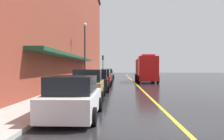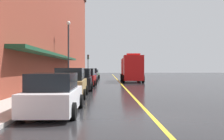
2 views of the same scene
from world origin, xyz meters
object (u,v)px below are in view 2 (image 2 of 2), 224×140
at_px(street_lamp_left, 68,45).
at_px(parked_car_0, 54,95).
at_px(parked_car_5, 92,75).
at_px(parked_car_2, 81,80).
at_px(fire_truck, 131,69).
at_px(traffic_light_near, 88,61).
at_px(parked_car_1, 71,84).
at_px(parked_car_6, 94,74).
at_px(parking_meter_0, 73,75).
at_px(parked_car_3, 86,78).
at_px(parking_meter_2, 59,79).
at_px(parking_meter_1, 85,73).
at_px(parked_car_4, 89,76).

bearing_deg(street_lamp_left, parked_car_0, -83.15).
bearing_deg(parked_car_5, parked_car_2, 178.61).
distance_m(fire_truck, traffic_light_near, 16.10).
bearing_deg(parked_car_1, parked_car_6, -1.55).
bearing_deg(parking_meter_0, parked_car_2, -76.51).
bearing_deg(parked_car_3, parked_car_0, -178.61).
relative_size(parking_meter_0, street_lamp_left, 0.19).
distance_m(parked_car_1, parking_meter_2, 3.18).
relative_size(parked_car_3, parking_meter_1, 3.18).
bearing_deg(parked_car_3, parked_car_2, -178.60).
xyz_separation_m(parking_meter_2, street_lamp_left, (-0.60, 8.52, 3.34)).
distance_m(parked_car_1, traffic_light_near, 31.88).
bearing_deg(parked_car_0, parking_meter_0, 5.00).
distance_m(parked_car_1, parked_car_3, 9.94).
distance_m(parked_car_3, fire_truck, 9.30).
distance_m(parked_car_5, traffic_light_near, 10.66).
xyz_separation_m(parked_car_5, parking_meter_1, (-1.38, 4.33, 0.22)).
distance_m(parking_meter_0, traffic_light_near, 20.84).
distance_m(parking_meter_0, street_lamp_left, 3.41).
xyz_separation_m(parked_car_6, parking_meter_1, (-1.41, -1.23, 0.32)).
distance_m(parked_car_3, parking_meter_2, 7.21).
relative_size(parked_car_0, fire_truck, 0.53).
distance_m(parked_car_1, parking_meter_0, 11.12).
relative_size(parked_car_2, parked_car_5, 0.92).
xyz_separation_m(parked_car_3, parked_car_4, (-0.15, 5.64, -0.05)).
relative_size(parked_car_4, parked_car_6, 1.03).
height_order(fire_truck, parking_meter_2, fire_truck).
distance_m(parked_car_1, parked_car_5, 21.46).
xyz_separation_m(parked_car_0, street_lamp_left, (-2.03, 16.92, 3.61)).
xyz_separation_m(parked_car_5, parking_meter_2, (-1.38, -18.57, 0.22)).
bearing_deg(parked_car_3, parked_car_1, -179.30).
bearing_deg(parking_meter_2, parking_meter_0, 90.00).
height_order(parking_meter_1, street_lamp_left, street_lamp_left).
height_order(parked_car_3, parked_car_4, parked_car_3).
bearing_deg(parking_meter_0, parked_car_4, 73.70).
bearing_deg(parking_meter_2, parked_car_0, -80.32).
bearing_deg(parking_meter_1, fire_truck, -50.18).
distance_m(parked_car_0, parking_meter_1, 31.33).
distance_m(parked_car_3, traffic_light_near, 22.00).
distance_m(parked_car_6, traffic_light_near, 5.50).
distance_m(parked_car_5, fire_truck, 7.06).
height_order(parked_car_3, parking_meter_2, parked_car_3).
bearing_deg(parking_meter_1, parked_car_1, -87.05).
relative_size(parked_car_1, parked_car_2, 1.04).
relative_size(fire_truck, traffic_light_near, 1.84).
distance_m(parked_car_0, fire_truck, 23.55).
bearing_deg(street_lamp_left, parked_car_6, 82.67).
bearing_deg(parked_car_5, fire_truck, -127.68).
height_order(parked_car_1, parking_meter_2, parked_car_1).
height_order(parked_car_5, parking_meter_1, parked_car_5).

